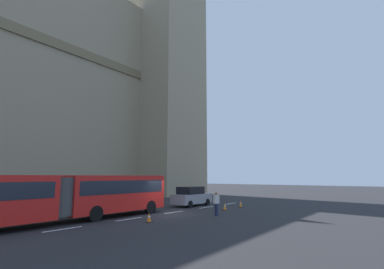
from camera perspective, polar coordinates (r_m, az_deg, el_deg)
ground_plane at (r=22.69m, az=-5.33°, el=-15.59°), size 160.00×160.00×0.00m
lane_centre_marking at (r=20.18m, az=-12.57°, el=-16.31°), size 29.80×0.16×0.01m
articulated_bus at (r=19.39m, az=-25.64°, el=-10.85°), size 16.51×2.54×2.90m
sedan_lead at (r=28.17m, az=-0.08°, el=-12.36°), size 4.40×1.86×1.85m
traffic_cone_west at (r=18.66m, az=-8.65°, el=-16.21°), size 0.36×0.36×0.58m
traffic_cone_middle at (r=25.10m, az=6.63°, el=-14.23°), size 0.36×0.36×0.58m
traffic_cone_east at (r=27.64m, az=9.78°, el=-13.63°), size 0.36×0.36×0.58m
pedestrian_near_cones at (r=21.45m, az=4.93°, el=-13.55°), size 0.46×0.36×1.69m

